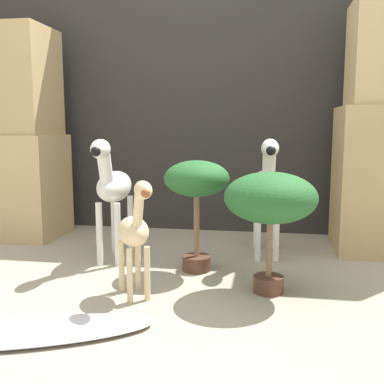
{
  "coord_description": "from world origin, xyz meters",
  "views": [
    {
      "loc": [
        0.52,
        -1.77,
        0.79
      ],
      "look_at": [
        0.07,
        0.89,
        0.4
      ],
      "focal_mm": 42.0,
      "sensor_mm": 36.0,
      "label": 1
    }
  ],
  "objects_px": {
    "zebra_right": "(267,184)",
    "potted_palm_front": "(197,186)",
    "giraffe_figurine": "(135,230)",
    "potted_palm_back": "(270,201)",
    "zebra_left": "(113,186)",
    "surfboard": "(23,332)"
  },
  "relations": [
    {
      "from": "giraffe_figurine",
      "to": "surfboard",
      "type": "height_order",
      "value": "giraffe_figurine"
    },
    {
      "from": "zebra_right",
      "to": "potted_palm_back",
      "type": "bearing_deg",
      "value": -88.46
    },
    {
      "from": "zebra_right",
      "to": "giraffe_figurine",
      "type": "relative_size",
      "value": 1.29
    },
    {
      "from": "giraffe_figurine",
      "to": "surfboard",
      "type": "bearing_deg",
      "value": -124.4
    },
    {
      "from": "giraffe_figurine",
      "to": "potted_palm_front",
      "type": "distance_m",
      "value": 0.52
    },
    {
      "from": "potted_palm_front",
      "to": "potted_palm_back",
      "type": "bearing_deg",
      "value": -34.78
    },
    {
      "from": "zebra_right",
      "to": "surfboard",
      "type": "bearing_deg",
      "value": -125.91
    },
    {
      "from": "zebra_left",
      "to": "surfboard",
      "type": "bearing_deg",
      "value": -90.67
    },
    {
      "from": "potted_palm_front",
      "to": "potted_palm_back",
      "type": "distance_m",
      "value": 0.48
    },
    {
      "from": "zebra_left",
      "to": "giraffe_figurine",
      "type": "relative_size",
      "value": 1.29
    },
    {
      "from": "zebra_right",
      "to": "potted_palm_front",
      "type": "relative_size",
      "value": 1.19
    },
    {
      "from": "giraffe_figurine",
      "to": "surfboard",
      "type": "relative_size",
      "value": 0.56
    },
    {
      "from": "giraffe_figurine",
      "to": "zebra_left",
      "type": "bearing_deg",
      "value": 118.38
    },
    {
      "from": "giraffe_figurine",
      "to": "zebra_right",
      "type": "bearing_deg",
      "value": 53.24
    },
    {
      "from": "giraffe_figurine",
      "to": "potted_palm_front",
      "type": "height_order",
      "value": "potted_palm_front"
    },
    {
      "from": "potted_palm_back",
      "to": "surfboard",
      "type": "bearing_deg",
      "value": -145.78
    },
    {
      "from": "zebra_right",
      "to": "giraffe_figurine",
      "type": "xyz_separation_m",
      "value": [
        -0.6,
        -0.8,
        -0.12
      ]
    },
    {
      "from": "zebra_left",
      "to": "surfboard",
      "type": "distance_m",
      "value": 1.1
    },
    {
      "from": "zebra_right",
      "to": "giraffe_figurine",
      "type": "bearing_deg",
      "value": -126.76
    },
    {
      "from": "giraffe_figurine",
      "to": "potted_palm_front",
      "type": "relative_size",
      "value": 0.92
    },
    {
      "from": "potted_palm_front",
      "to": "surfboard",
      "type": "relative_size",
      "value": 0.61
    },
    {
      "from": "potted_palm_back",
      "to": "surfboard",
      "type": "distance_m",
      "value": 1.2
    }
  ]
}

